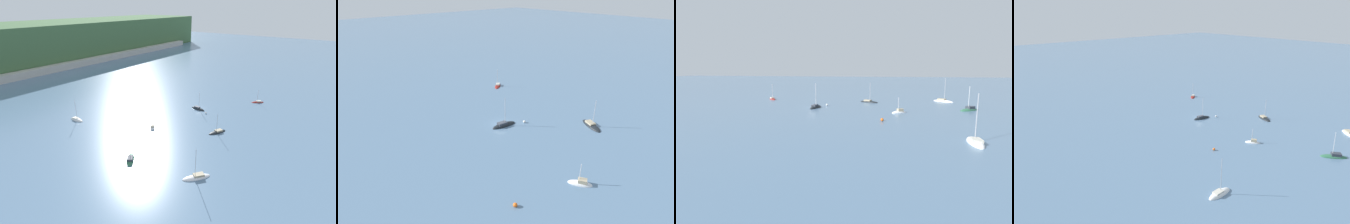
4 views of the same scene
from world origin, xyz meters
TOP-DOWN VIEW (x-y plane):
  - ground_plane at (0.00, 0.00)m, footprint 600.00×600.00m
  - sailboat_0 at (-49.16, -4.12)m, footprint 7.17×6.33m
  - sailboat_1 at (-45.07, -24.78)m, footprint 7.90×6.81m
  - sailboat_2 at (23.01, -19.02)m, footprint 5.35×5.79m
  - sailboat_3 at (-1.24, -0.21)m, footprint 3.15×7.19m
  - sailboat_4 at (-40.47, 33.83)m, footprint 2.50×6.84m
  - sailboat_5 at (-17.09, -17.36)m, footprint 7.75×5.30m
  - sailboat_6 at (-27.95, 4.45)m, footprint 4.79×3.78m
  - mooring_buoy_0 at (-3.76, -5.45)m, footprint 0.71×0.71m
  - mooring_buoy_1 at (-23.66, 17.40)m, footprint 0.77×0.77m

SIDE VIEW (x-z plane):
  - ground_plane at x=0.00m, z-range 0.00..0.00m
  - sailboat_4 at x=-40.47m, z-range -4.75..4.90m
  - sailboat_5 at x=-17.09m, z-range -4.01..4.18m
  - sailboat_2 at x=23.01m, z-range -3.40..3.59m
  - sailboat_3 at x=-1.24m, z-range -4.31..4.51m
  - sailboat_1 at x=-45.07m, z-range -4.77..4.98m
  - sailboat_6 at x=-27.95m, z-range -2.49..2.74m
  - sailboat_0 at x=-49.16m, z-range -3.93..4.20m
  - mooring_buoy_0 at x=-3.76m, z-range 0.00..0.71m
  - mooring_buoy_1 at x=-23.66m, z-range 0.00..0.77m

